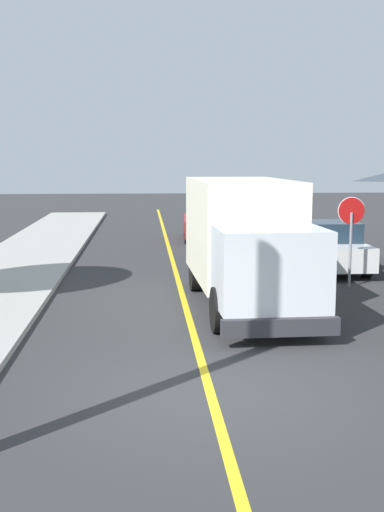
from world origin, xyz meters
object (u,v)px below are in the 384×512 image
(box_truck, at_px, (245,237))
(parked_car_near, at_px, (225,239))
(parked_van_across, at_px, (330,247))
(stop_sign, at_px, (351,224))
(parked_car_mid, at_px, (203,223))

(box_truck, xyz_separation_m, parked_car_near, (0.40, 7.38, -0.97))
(box_truck, distance_m, parked_van_across, 6.20)
(parked_car_near, relative_size, stop_sign, 1.68)
(parked_car_near, height_order, parked_car_mid, same)
(box_truck, height_order, parked_car_mid, box_truck)
(stop_sign, bearing_deg, parked_van_across, 85.04)
(parked_van_across, bearing_deg, stop_sign, -94.96)
(parked_car_mid, height_order, parked_van_across, same)
(box_truck, bearing_deg, parked_car_mid, 89.20)
(parked_van_across, bearing_deg, parked_car_near, 142.87)
(box_truck, relative_size, parked_car_near, 1.63)
(box_truck, distance_m, parked_car_near, 7.45)
(parked_car_near, relative_size, parked_car_mid, 0.99)
(box_truck, relative_size, parked_van_across, 1.64)
(box_truck, xyz_separation_m, stop_sign, (3.42, 2.09, 0.09))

